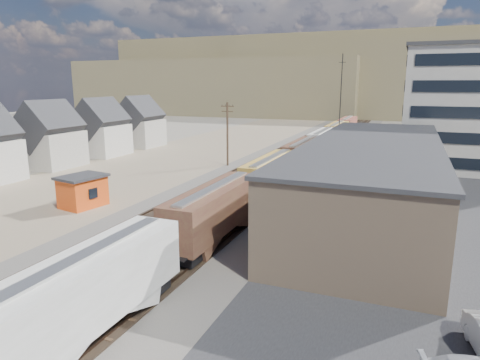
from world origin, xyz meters
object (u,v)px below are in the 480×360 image
at_px(maintenance_shed, 83,191).
at_px(parked_car_blue, 442,186).
at_px(utility_pole_north, 227,133).
at_px(freight_train, 289,162).

distance_m(maintenance_shed, parked_car_blue, 41.70).
relative_size(utility_pole_north, parked_car_blue, 1.84).
distance_m(freight_train, maintenance_shed, 25.59).
xyz_separation_m(freight_train, maintenance_shed, (-17.41, -18.73, -1.04)).
bearing_deg(parked_car_blue, utility_pole_north, 131.54).
bearing_deg(freight_train, maintenance_shed, -132.91).
bearing_deg(maintenance_shed, parked_car_blue, 30.54).
bearing_deg(maintenance_shed, utility_pole_north, 79.26).
height_order(freight_train, parked_car_blue, freight_train).
relative_size(freight_train, maintenance_shed, 22.86).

